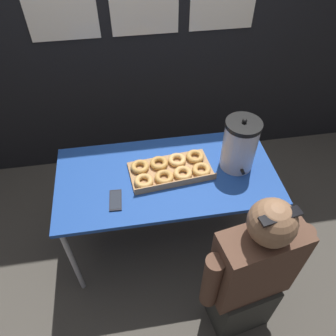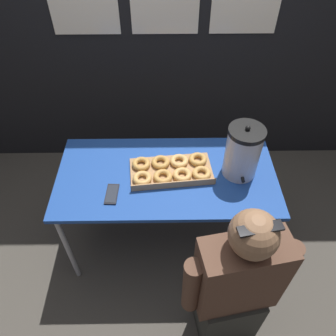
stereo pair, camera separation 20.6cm
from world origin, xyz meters
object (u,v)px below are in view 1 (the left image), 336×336
(person_seated, at_px, (251,276))
(donut_box, at_px, (171,169))
(coffee_urn, at_px, (240,145))
(cell_phone, at_px, (116,200))

(person_seated, bearing_deg, donut_box, -74.25)
(coffee_urn, bearing_deg, cell_phone, -167.22)
(donut_box, distance_m, person_seated, 0.79)
(cell_phone, distance_m, person_seated, 0.89)
(donut_box, xyz_separation_m, cell_phone, (-0.36, -0.18, -0.02))
(donut_box, distance_m, coffee_urn, 0.46)
(coffee_urn, bearing_deg, person_seated, -98.09)
(donut_box, bearing_deg, person_seated, -69.52)
(donut_box, bearing_deg, cell_phone, -159.38)
(coffee_urn, height_order, cell_phone, coffee_urn)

